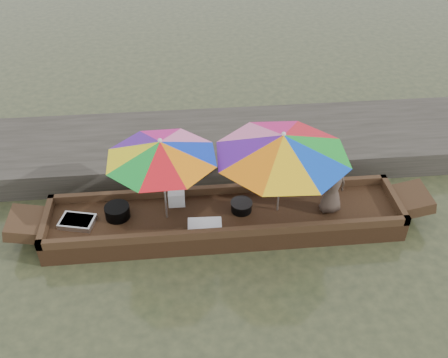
{
  "coord_description": "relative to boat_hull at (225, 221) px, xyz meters",
  "views": [
    {
      "loc": [
        -0.62,
        -6.27,
        5.92
      ],
      "look_at": [
        0.0,
        0.1,
        1.0
      ],
      "focal_mm": 40.0,
      "sensor_mm": 36.0,
      "label": 1
    }
  ],
  "objects": [
    {
      "name": "supply_bag",
      "position": [
        -0.79,
        0.33,
        0.3
      ],
      "size": [
        0.28,
        0.22,
        0.26
      ],
      "primitive_type": "cube",
      "rotation": [
        0.0,
        0.0,
        -0.01
      ],
      "color": "silver",
      "rests_on": "boat_hull"
    },
    {
      "name": "umbrella_bow",
      "position": [
        -0.97,
        0.0,
        0.95
      ],
      "size": [
        2.28,
        2.28,
        1.55
      ],
      "primitive_type": null,
      "rotation": [
        0.0,
        0.0,
        -0.37
      ],
      "color": "#0C32D8",
      "rests_on": "boat_hull"
    },
    {
      "name": "water",
      "position": [
        0.0,
        0.0,
        -0.17
      ],
      "size": [
        80.0,
        80.0,
        0.0
      ],
      "primitive_type": "plane",
      "color": "#303623",
      "rests_on": "ground"
    },
    {
      "name": "charcoal_grill",
      "position": [
        0.29,
        0.04,
        0.26
      ],
      "size": [
        0.35,
        0.35,
        0.16
      ],
      "primitive_type": "cylinder",
      "color": "black",
      "rests_on": "boat_hull"
    },
    {
      "name": "vendor",
      "position": [
        1.77,
        -0.08,
        0.68
      ],
      "size": [
        0.55,
        0.41,
        1.02
      ],
      "primitive_type": "imported",
      "rotation": [
        0.0,
        0.0,
        3.32
      ],
      "color": "#45382F",
      "rests_on": "boat_hull"
    },
    {
      "name": "tray_crayfish",
      "position": [
        -2.43,
        -0.03,
        0.22
      ],
      "size": [
        0.63,
        0.5,
        0.09
      ],
      "primitive_type": "cube",
      "rotation": [
        0.0,
        0.0,
        -0.24
      ],
      "color": "silver",
      "rests_on": "boat_hull"
    },
    {
      "name": "boat_hull",
      "position": [
        0.0,
        0.0,
        0.0
      ],
      "size": [
        5.96,
        1.2,
        0.35
      ],
      "primitive_type": "cube",
      "color": "black",
      "rests_on": "water"
    },
    {
      "name": "dock",
      "position": [
        0.0,
        2.2,
        0.08
      ],
      "size": [
        22.0,
        2.2,
        0.5
      ],
      "primitive_type": "cube",
      "color": "#2D2B26",
      "rests_on": "ground"
    },
    {
      "name": "tray_scallop",
      "position": [
        -0.35,
        -0.32,
        0.21
      ],
      "size": [
        0.57,
        0.41,
        0.06
      ],
      "primitive_type": "cube",
      "rotation": [
        0.0,
        0.0,
        -0.05
      ],
      "color": "silver",
      "rests_on": "boat_hull"
    },
    {
      "name": "umbrella_stern",
      "position": [
        0.9,
        0.0,
        0.95
      ],
      "size": [
        2.79,
        2.79,
        1.55
      ],
      "primitive_type": null,
      "rotation": [
        0.0,
        0.0,
        0.34
      ],
      "color": "red",
      "rests_on": "boat_hull"
    },
    {
      "name": "cooking_pot",
      "position": [
        -1.78,
        0.09,
        0.28
      ],
      "size": [
        0.41,
        0.41,
        0.22
      ],
      "primitive_type": "cylinder",
      "color": "black",
      "rests_on": "boat_hull"
    }
  ]
}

